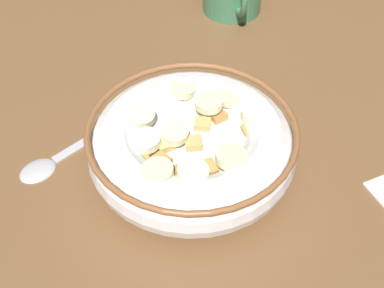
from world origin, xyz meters
TOP-DOWN VIEW (x-y plane):
  - ground_plane at (0.00, 0.00)cm, footprint 102.39×102.39cm
  - cereal_bowl at (0.01, 0.00)cm, footprint 19.96×19.96cm
  - spoon at (-2.99, -13.04)cm, footprint 10.64×14.08cm

SIDE VIEW (x-z plane):
  - ground_plane at x=0.00cm, z-range -2.00..0.00cm
  - spoon at x=-2.99cm, z-range -0.07..0.73cm
  - cereal_bowl at x=0.01cm, z-range 0.09..5.71cm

